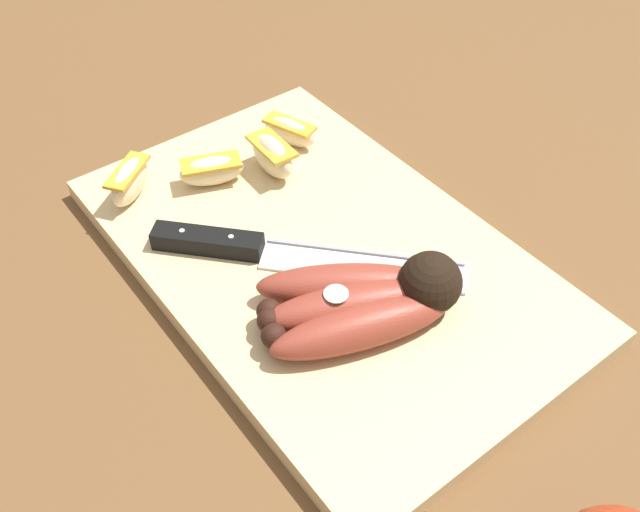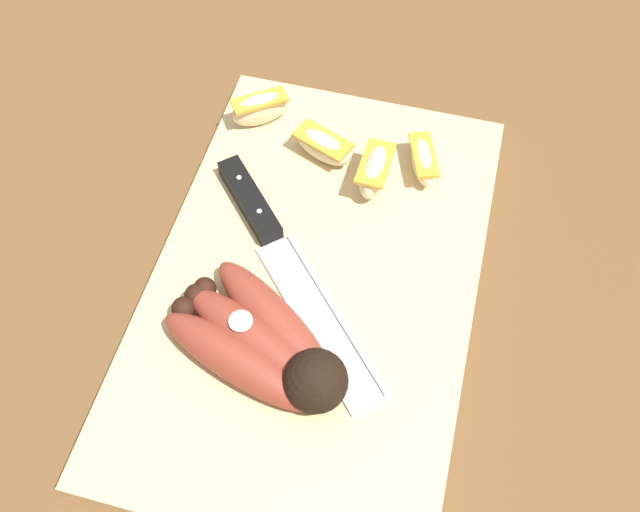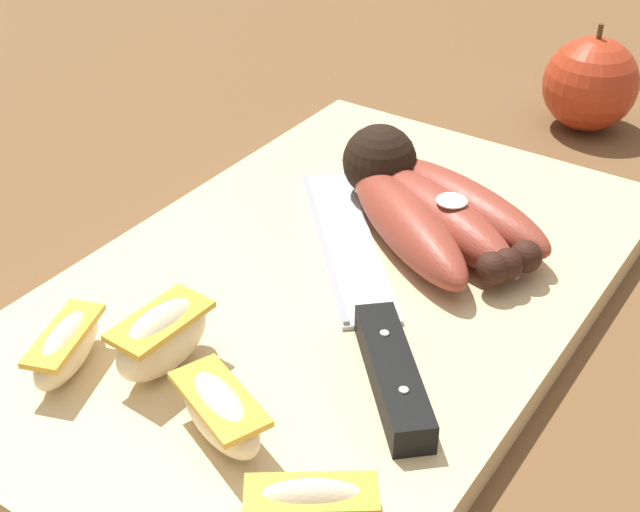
# 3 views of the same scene
# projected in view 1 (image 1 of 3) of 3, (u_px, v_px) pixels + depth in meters

# --- Properties ---
(ground_plane) EXTENTS (6.00, 6.00, 0.00)m
(ground_plane) POSITION_uv_depth(u_px,v_px,m) (322.00, 265.00, 0.65)
(ground_plane) COLOR brown
(cutting_board) EXTENTS (0.46, 0.29, 0.02)m
(cutting_board) POSITION_uv_depth(u_px,v_px,m) (321.00, 255.00, 0.65)
(cutting_board) COLOR #DBBC84
(cutting_board) RESTS_ON ground_plane
(banana_bunch) EXTENTS (0.14, 0.17, 0.05)m
(banana_bunch) POSITION_uv_depth(u_px,v_px,m) (366.00, 301.00, 0.57)
(banana_bunch) COLOR black
(banana_bunch) RESTS_ON cutting_board
(chefs_knife) EXTENTS (0.23, 0.21, 0.02)m
(chefs_knife) POSITION_uv_depth(u_px,v_px,m) (261.00, 250.00, 0.63)
(chefs_knife) COLOR silver
(chefs_knife) RESTS_ON cutting_board
(apple_wedge_near) EXTENTS (0.06, 0.04, 0.03)m
(apple_wedge_near) POSITION_uv_depth(u_px,v_px,m) (290.00, 131.00, 0.74)
(apple_wedge_near) COLOR beige
(apple_wedge_near) RESTS_ON cutting_board
(apple_wedge_middle) EXTENTS (0.05, 0.07, 0.03)m
(apple_wedge_middle) POSITION_uv_depth(u_px,v_px,m) (212.00, 170.00, 0.69)
(apple_wedge_middle) COLOR beige
(apple_wedge_middle) RESTS_ON cutting_board
(apple_wedge_far) EXTENTS (0.05, 0.06, 0.04)m
(apple_wedge_far) POSITION_uv_depth(u_px,v_px,m) (129.00, 181.00, 0.68)
(apple_wedge_far) COLOR beige
(apple_wedge_far) RESTS_ON cutting_board
(apple_wedge_extra) EXTENTS (0.06, 0.03, 0.04)m
(apple_wedge_extra) POSITION_uv_depth(u_px,v_px,m) (272.00, 155.00, 0.70)
(apple_wedge_extra) COLOR beige
(apple_wedge_extra) RESTS_ON cutting_board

